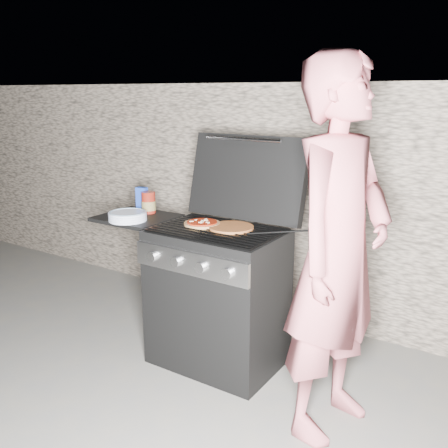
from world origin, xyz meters
The scene contains 10 objects.
ground centered at (0.00, 0.00, 0.00)m, with size 50.00×50.00×0.00m, color #606060.
stone_wall centered at (0.00, 1.05, 0.90)m, with size 8.00×0.35×1.80m, color tan.
gas_grill centered at (-0.25, 0.00, 0.46)m, with size 1.34×0.79×0.91m, color black, non-canonical shape.
pizza_topped centered at (-0.13, 0.03, 0.92)m, with size 0.23×0.23×0.03m, color tan, non-canonical shape.
pizza_plain centered at (0.07, 0.06, 0.92)m, with size 0.28×0.28×0.02m, color #CD7735.
sauce_jar centered at (-0.67, 0.12, 0.98)m, with size 0.10×0.10×0.15m, color maroon.
blue_carton centered at (-0.76, 0.15, 0.99)m, with size 0.08×0.05×0.17m, color #1B3CA8.
plate_stack centered at (-0.64, -0.12, 0.93)m, with size 0.25×0.25×0.06m, color white.
person centered at (0.85, -0.19, 0.96)m, with size 0.70×0.46×1.93m, color #B0555E.
tongs centered at (0.42, 0.00, 0.95)m, with size 0.01×0.01×0.40m, color black.
Camera 1 is at (1.66, -2.47, 1.73)m, focal length 40.00 mm.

